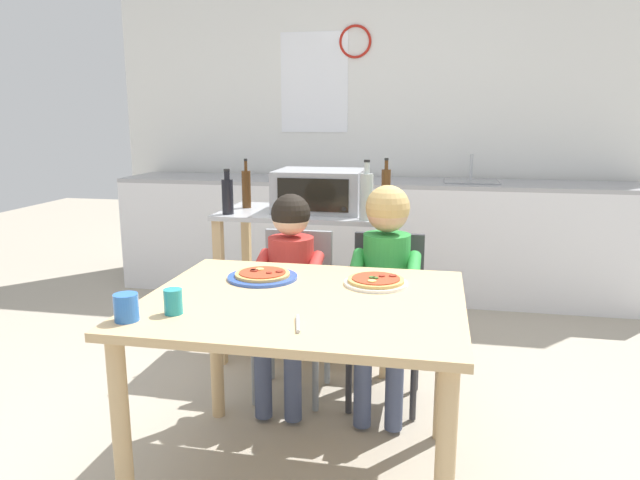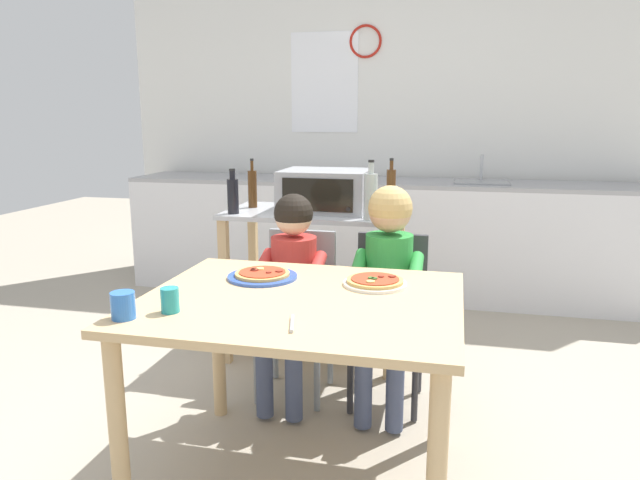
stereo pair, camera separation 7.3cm
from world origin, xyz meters
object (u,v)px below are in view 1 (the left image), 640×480
Objects in this scene: dining_chair_left at (295,300)px; drinking_cup_blue at (126,307)px; kitchen_island_cart at (310,260)px; bottle_slim_sauce at (366,196)px; child_in_red_shirt at (288,274)px; serving_spoon at (298,324)px; bottle_tall_green_wine at (386,191)px; dining_table at (304,325)px; dining_chair_right at (386,306)px; child_in_green_shirt at (385,269)px; bottle_dark_olive_oil at (246,188)px; pizza_plate_blue_rimmed at (263,276)px; drinking_cup_teal at (173,302)px; toaster_oven at (320,191)px; bottle_brown_beer at (228,195)px; pizza_plate_white at (376,281)px.

dining_chair_left is 1.17m from drinking_cup_blue.
kitchen_island_cart is 1.60m from drinking_cup_blue.
bottle_slim_sauce is 0.31× the size of child_in_red_shirt.
child_in_red_shirt is at bearing 106.30° from serving_spoon.
bottle_tall_green_wine is 0.27× the size of dining_table.
dining_chair_right is 0.77× the size of child_in_green_shirt.
kitchen_island_cart is 0.48m from dining_chair_left.
bottle_dark_olive_oil reaches higher than pizza_plate_blue_rimmed.
drinking_cup_blue is 1.05× the size of drinking_cup_teal.
dining_chair_right is (0.48, -0.46, -0.09)m from kitchen_island_cart.
pizza_plate_blue_rimmed is at bearing 70.52° from drinking_cup_teal.
serving_spoon is (0.43, -0.03, -0.04)m from drinking_cup_teal.
bottle_tall_green_wine reaches higher than dining_chair_left.
drinking_cup_teal is at bearing 176.31° from serving_spoon.
toaster_oven is at bearing 78.82° from drinking_cup_blue.
drinking_cup_teal is at bearing -109.48° from pizza_plate_blue_rimmed.
serving_spoon is at bearing -61.73° from bottle_brown_beer.
child_in_green_shirt is (0.05, -0.54, -0.29)m from bottle_tall_green_wine.
bottle_slim_sauce is 1.30m from serving_spoon.
serving_spoon is (-0.19, -1.04, 0.27)m from dining_chair_right.
bottle_tall_green_wine is 1.08× the size of bottle_dark_olive_oil.
bottle_dark_olive_oil is 1.38m from pizza_plate_white.
kitchen_island_cart is 1.24m from dining_table.
serving_spoon reaches higher than dining_table.
bottle_dark_olive_oil reaches higher than serving_spoon.
bottle_slim_sauce is 3.68× the size of drinking_cup_teal.
bottle_brown_beer is 0.24m from bottle_dark_olive_oil.
child_in_red_shirt reaches higher than drinking_cup_blue.
bottle_slim_sauce is 1.06m from dining_table.
dining_table is at bearing -70.62° from child_in_red_shirt.
drinking_cup_teal is at bearing -121.67° from dining_chair_right.
bottle_dark_olive_oil is at bearing 82.77° from bottle_brown_beer.
kitchen_island_cart is at bearing -158.12° from toaster_oven.
dining_table is 0.81m from dining_chair_right.
bottle_slim_sauce is at bearing -20.41° from bottle_dark_olive_oil.
pizza_plate_blue_rimmed reaches higher than dining_table.
toaster_oven is 0.38m from bottle_tall_green_wine.
drinking_cup_teal is (0.12, 0.09, -0.00)m from drinking_cup_blue.
pizza_plate_blue_rimmed and pizza_plate_white have the same top height.
bottle_brown_beer is 0.80× the size of bottle_slim_sauce.
child_in_red_shirt is 0.62m from pizza_plate_white.
pizza_plate_blue_rimmed is at bearing 63.14° from drinking_cup_blue.
drinking_cup_teal is (-0.49, -1.25, -0.20)m from bottle_slim_sauce.
child_in_red_shirt is 1.02m from drinking_cup_blue.
bottle_tall_green_wine reaches higher than serving_spoon.
bottle_dark_olive_oil is 1.56m from drinking_cup_teal.
dining_chair_left is 1.09m from serving_spoon.
bottle_brown_beer is at bearing 177.03° from bottle_slim_sauce.
bottle_brown_beer is 0.96m from pizza_plate_blue_rimmed.
child_in_green_shirt is (0.46, -0.11, 0.21)m from dining_chair_left.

